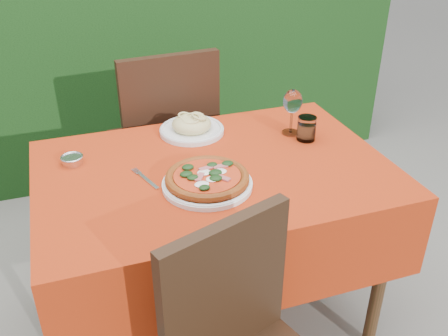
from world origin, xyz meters
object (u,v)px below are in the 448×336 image
object	(u,v)px
water_glass	(306,130)
fork	(148,181)
wine_glass	(293,103)
chair_far	(166,135)
steel_ramekin	(72,160)
pizza_plate	(207,180)
pasta_plate	(192,127)

from	to	relation	value
water_glass	fork	xyz separation A→B (m)	(-0.66, -0.11, -0.04)
water_glass	wine_glass	bearing A→B (deg)	114.67
chair_far	water_glass	size ratio (longest dim) A/B	10.31
chair_far	steel_ramekin	world-z (taller)	chair_far
fork	pizza_plate	bearing A→B (deg)	-46.31
water_glass	pasta_plate	bearing A→B (deg)	153.05
wine_glass	fork	world-z (taller)	wine_glass
steel_ramekin	pizza_plate	bearing A→B (deg)	-36.52
pasta_plate	wine_glass	bearing A→B (deg)	-20.02
wine_glass	fork	bearing A→B (deg)	-163.70
pasta_plate	water_glass	size ratio (longest dim) A/B	2.69
wine_glass	chair_far	bearing A→B (deg)	129.91
water_glass	chair_far	bearing A→B (deg)	128.27
chair_far	steel_ramekin	distance (m)	0.67
chair_far	water_glass	distance (m)	0.75
fork	steel_ramekin	xyz separation A→B (m)	(-0.23, 0.21, 0.01)
pasta_plate	steel_ramekin	bearing A→B (deg)	-167.08
fork	chair_far	bearing A→B (deg)	54.62
chair_far	wine_glass	distance (m)	0.71
pizza_plate	steel_ramekin	distance (m)	0.52
chair_far	pizza_plate	bearing A→B (deg)	83.44
steel_ramekin	fork	bearing A→B (deg)	-41.93
water_glass	wine_glass	distance (m)	0.12
chair_far	wine_glass	bearing A→B (deg)	125.50
chair_far	fork	world-z (taller)	chair_far
pizza_plate	water_glass	size ratio (longest dim) A/B	3.41
pasta_plate	water_glass	xyz separation A→B (m)	(0.41, -0.21, 0.02)
wine_glass	steel_ramekin	world-z (taller)	wine_glass
chair_far	fork	xyz separation A→B (m)	(-0.21, -0.68, 0.18)
water_glass	steel_ramekin	distance (m)	0.90
pizza_plate	water_glass	bearing A→B (deg)	23.85
fork	steel_ramekin	bearing A→B (deg)	120.06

